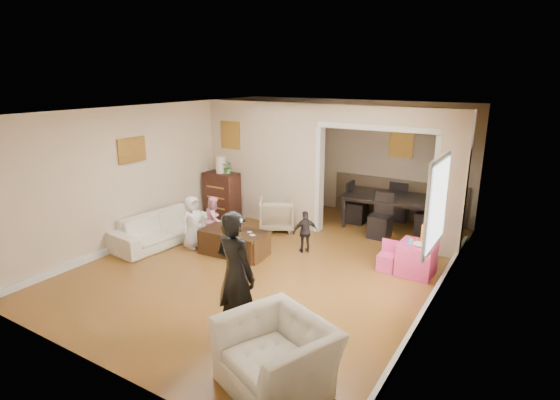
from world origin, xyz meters
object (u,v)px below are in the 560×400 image
Objects in this scene: play_table at (416,259)px; adult_person at (236,275)px; coffee_table at (234,242)px; child_toddler at (305,232)px; sofa at (163,228)px; table_lamp at (221,165)px; armchair_front at (277,356)px; cyan_cup at (411,241)px; dresser at (222,195)px; dining_table at (390,212)px; child_kneel_a at (192,222)px; coffee_cup at (237,230)px; child_kneel_b at (214,219)px; armchair_back at (277,214)px.

adult_person reaches higher than play_table.
coffee_table is 1.30m from child_toddler.
table_lamp is at bearing 6.64° from sofa.
sofa is 1.79× the size of armchair_front.
adult_person is (-1.34, -2.87, 0.24)m from cyan_cup.
table_lamp is 4.56m from cyan_cup.
coffee_table is 2.66m from adult_person.
cyan_cup is (0.40, 3.42, 0.21)m from armchair_front.
dresser reaches higher than dining_table.
sofa is 0.71m from child_kneel_a.
coffee_table is at bearing -8.86° from child_toddler.
child_toddler is at bearing -178.04° from cyan_cup.
cyan_cup is 0.04× the size of dining_table.
adult_person is (1.59, -2.05, 0.59)m from coffee_table.
armchair_front is at bearing -98.27° from play_table.
coffee_cup is 0.10× the size of child_kneel_a.
play_table is at bearing 138.91° from child_toddler.
dining_table is at bearing 118.53° from play_table.
dresser reaches higher than sofa.
child_kneel_b reaches higher than sofa.
adult_person is at bearing -116.22° from play_table.
armchair_back is 7.07× the size of coffee_cup.
dining_table reaches higher than cyan_cup.
sofa is at bearing -172.79° from coffee_cup.
coffee_cup is at bearing -44.85° from table_lamp.
dining_table reaches higher than armchair_back.
child_toddler is (2.57, -0.81, -0.13)m from dresser.
armchair_back is at bearing -19.14° from child_kneel_a.
child_toddler is at bearing 40.10° from coffee_cup.
adult_person reaches higher than coffee_table.
coffee_cup is at bearing 155.21° from armchair_front.
dresser is 2.70m from child_toddler.
coffee_table is (0.06, -1.55, -0.10)m from armchair_back.
cyan_cup is 0.05× the size of adult_person.
child_kneel_b is at bearing -29.98° from child_toddler.
table_lamp is (-4.05, 4.17, 0.86)m from armchair_front.
dresser is 3.71m from dining_table.
sofa is at bearing -23.02° from child_toddler.
child_kneel_b is at bearing -171.39° from play_table.
armchair_back is 0.91× the size of child_toddler.
play_table is 0.61× the size of child_kneel_b.
sofa is 19.58× the size of coffee_cup.
table_lamp is 0.30× the size of coffee_table.
cyan_cup reaches higher than coffee_table.
dresser is at bearing -31.24° from armchair_back.
adult_person reaches higher than cyan_cup.
cyan_cup is 3.90m from child_kneel_a.
adult_person reaches higher than table_lamp.
adult_person is (1.66, -3.61, 0.49)m from armchair_back.
dining_table is 3.68m from child_kneel_b.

